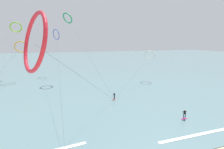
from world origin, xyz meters
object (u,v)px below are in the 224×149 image
object	(u,v)px
kite_lime	(16,27)
kite_cobalt	(56,35)
kite_emerald	(68,18)
kite_amber	(21,47)
kite_ivory	(150,55)
surfer_magenta	(184,115)
surfer_coral	(114,96)
kite_crimson	(34,42)

from	to	relation	value
kite_lime	kite_cobalt	bearing A→B (deg)	165.78
kite_cobalt	kite_lime	distance (m)	13.73
kite_emerald	kite_amber	bearing A→B (deg)	36.49
kite_ivory	kite_cobalt	distance (m)	37.19
kite_cobalt	surfer_magenta	bearing A→B (deg)	170.54
kite_amber	kite_lime	size ratio (longest dim) A/B	0.88
surfer_magenta	kite_cobalt	size ratio (longest dim) A/B	0.03
surfer_coral	kite_crimson	world-z (taller)	kite_crimson
surfer_magenta	kite_crimson	xyz separation A→B (m)	(-21.61, -4.62, 12.27)
kite_cobalt	kite_lime	bearing A→B (deg)	60.45
kite_lime	kite_emerald	bearing A→B (deg)	131.53
surfer_magenta	kite_amber	xyz separation A→B (m)	(-33.21, 38.92, 10.69)
surfer_coral	kite_ivory	size ratio (longest dim) A/B	0.09
kite_amber	kite_lime	distance (m)	9.67
surfer_coral	kite_emerald	world-z (taller)	kite_emerald
surfer_magenta	kite_ivory	bearing A→B (deg)	92.24
kite_ivory	kite_lime	size ratio (longest dim) A/B	0.39
surfer_coral	kite_amber	xyz separation A→B (m)	(-24.36, 26.73, 10.69)
kite_ivory	kite_emerald	size ratio (longest dim) A/B	0.76
kite_crimson	kite_emerald	bearing A→B (deg)	149.05
surfer_coral	kite_lime	bearing A→B (deg)	-98.06
kite_ivory	kite_amber	world-z (taller)	kite_amber
surfer_coral	kite_amber	size ratio (longest dim) A/B	0.04
kite_cobalt	kite_ivory	bearing A→B (deg)	-157.91
surfer_magenta	surfer_coral	bearing A→B (deg)	145.73
surfer_coral	kite_lime	xyz separation A→B (m)	(-26.80, 33.12, 17.53)
surfer_coral	kite_cobalt	world-z (taller)	kite_cobalt
kite_emerald	kite_cobalt	distance (m)	12.95
kite_amber	surfer_magenta	bearing A→B (deg)	123.08
surfer_coral	kite_emerald	distance (m)	31.91
kite_crimson	kite_cobalt	distance (m)	51.29
kite_ivory	kite_crimson	world-z (taller)	kite_crimson
surfer_magenta	kite_ivory	world-z (taller)	kite_ivory
surfer_magenta	kite_ivory	size ratio (longest dim) A/B	0.09
kite_cobalt	surfer_coral	bearing A→B (deg)	166.26
surfer_magenta	kite_emerald	distance (m)	44.36
kite_crimson	surfer_magenta	bearing A→B (deg)	76.69
surfer_coral	kite_crimson	distance (m)	24.42
surfer_coral	kite_emerald	size ratio (longest dim) A/B	0.07
kite_emerald	surfer_magenta	bearing A→B (deg)	165.77
kite_emerald	kite_crimson	distance (m)	40.97
kite_amber	kite_cobalt	bearing A→B (deg)	-152.60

